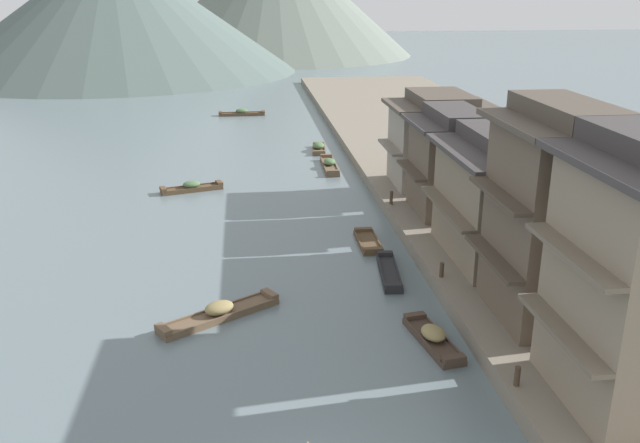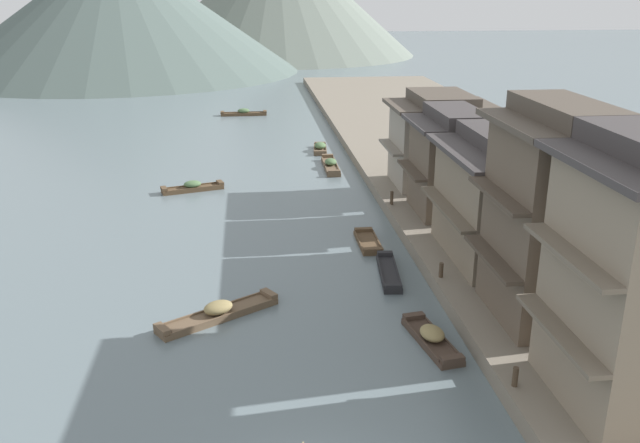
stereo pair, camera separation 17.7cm
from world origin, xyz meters
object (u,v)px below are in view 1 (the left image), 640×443
(boat_midriver_upstream, at_px, (192,187))
(boat_moored_nearest, at_px, (242,113))
(mooring_post_dock_near, at_px, (517,376))
(mooring_post_dock_far, at_px, (391,198))
(boat_crossing_west, at_px, (389,273))
(house_waterfront_tall, at_px, (510,198))
(house_waterfront_narrow, at_px, (453,162))
(boat_moored_third, at_px, (330,165))
(boat_moored_second, at_px, (319,148))
(boat_midriver_drifting, at_px, (433,338))
(mooring_post_dock_mid, at_px, (442,270))
(boat_upstream_distant, at_px, (219,313))
(boat_moored_far, at_px, (368,242))
(house_waterfront_far, at_px, (439,140))
(house_waterfront_second, at_px, (555,215))

(boat_midriver_upstream, bearing_deg, boat_moored_nearest, 82.97)
(mooring_post_dock_near, bearing_deg, mooring_post_dock_far, 90.00)
(boat_moored_nearest, relative_size, boat_crossing_west, 1.15)
(house_waterfront_tall, height_order, mooring_post_dock_near, house_waterfront_tall)
(house_waterfront_narrow, bearing_deg, boat_moored_third, 112.57)
(boat_moored_second, bearing_deg, house_waterfront_narrow, -73.30)
(boat_moored_nearest, relative_size, house_waterfront_narrow, 0.82)
(boat_moored_second, distance_m, boat_midriver_drifting, 33.33)
(mooring_post_dock_mid, bearing_deg, boat_upstream_distant, -170.92)
(boat_moored_third, bearing_deg, house_waterfront_tall, -73.04)
(boat_moored_nearest, relative_size, house_waterfront_tall, 0.64)
(boat_midriver_drifting, distance_m, boat_upstream_distant, 9.05)
(boat_midriver_upstream, height_order, boat_crossing_west, boat_midriver_upstream)
(boat_midriver_drifting, xyz_separation_m, boat_crossing_west, (-0.34, 6.73, -0.11))
(boat_moored_far, height_order, boat_crossing_west, boat_crossing_west)
(boat_moored_nearest, distance_m, house_waterfront_tall, 46.01)
(boat_moored_second, bearing_deg, boat_midriver_drifting, -88.50)
(boat_crossing_west, xyz_separation_m, house_waterfront_far, (6.06, 13.28, 3.57))
(boat_crossing_west, bearing_deg, boat_moored_far, 93.48)
(boat_midriver_drifting, xyz_separation_m, mooring_post_dock_near, (1.67, -4.26, 0.80))
(boat_moored_nearest, xyz_separation_m, house_waterfront_far, (13.13, -31.01, 3.47))
(house_waterfront_narrow, bearing_deg, boat_moored_nearest, 108.44)
(boat_moored_nearest, height_order, boat_upstream_distant, same)
(boat_midriver_upstream, distance_m, mooring_post_dock_near, 29.53)
(boat_midriver_upstream, distance_m, mooring_post_dock_far, 14.29)
(boat_moored_third, distance_m, boat_moored_far, 16.45)
(boat_midriver_drifting, bearing_deg, house_waterfront_tall, 51.58)
(boat_crossing_west, distance_m, mooring_post_dock_mid, 2.97)
(boat_midriver_drifting, relative_size, mooring_post_dock_far, 4.81)
(mooring_post_dock_near, bearing_deg, house_waterfront_narrow, 80.04)
(house_waterfront_second, relative_size, mooring_post_dock_far, 10.48)
(boat_moored_nearest, bearing_deg, boat_moored_third, -74.01)
(boat_moored_nearest, relative_size, boat_moored_far, 1.45)
(boat_midriver_upstream, height_order, house_waterfront_narrow, house_waterfront_narrow)
(boat_midriver_upstream, bearing_deg, boat_moored_far, -47.77)
(boat_moored_nearest, bearing_deg, mooring_post_dock_near, -80.66)
(boat_midriver_drifting, height_order, house_waterfront_far, house_waterfront_far)
(boat_moored_third, bearing_deg, house_waterfront_far, -49.47)
(house_waterfront_tall, bearing_deg, boat_midriver_upstream, 136.98)
(boat_upstream_distant, distance_m, house_waterfront_tall, 15.00)
(boat_moored_nearest, relative_size, mooring_post_dock_far, 6.04)
(mooring_post_dock_far, bearing_deg, boat_moored_third, 101.34)
(boat_crossing_west, bearing_deg, boat_moored_second, 91.14)
(boat_moored_nearest, distance_m, boat_midriver_upstream, 28.81)
(boat_upstream_distant, bearing_deg, house_waterfront_narrow, 39.29)
(boat_moored_third, bearing_deg, boat_midriver_upstream, -153.79)
(boat_moored_nearest, height_order, house_waterfront_far, house_waterfront_far)
(mooring_post_dock_mid, bearing_deg, house_waterfront_narrow, 70.96)
(house_waterfront_second, distance_m, mooring_post_dock_far, 15.94)
(boat_midriver_upstream, xyz_separation_m, boat_upstream_distant, (2.45, -19.30, -0.01))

